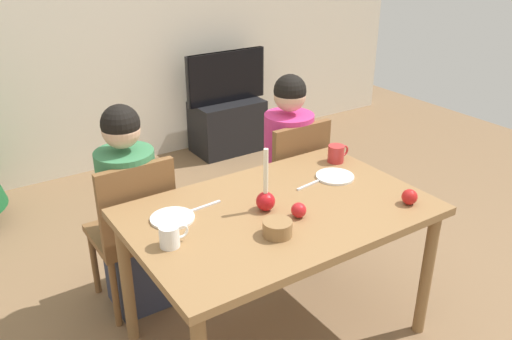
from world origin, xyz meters
name	(u,v)px	position (x,y,z in m)	size (l,w,h in m)	color
ground_plane	(277,333)	(0.00, 0.00, 0.00)	(7.68, 7.68, 0.00)	brown
back_wall	(90,15)	(0.00, 2.60, 1.30)	(6.40, 0.10, 2.60)	beige
dining_table	(279,224)	(0.00, 0.00, 0.67)	(1.40, 0.90, 0.75)	olive
chair_left	(134,227)	(-0.50, 0.61, 0.51)	(0.40, 0.40, 0.90)	brown
chair_right	(291,180)	(0.53, 0.61, 0.51)	(0.40, 0.40, 0.90)	brown
person_left_child	(131,214)	(-0.50, 0.64, 0.57)	(0.30, 0.30, 1.17)	#33384C
person_right_child	(288,169)	(0.53, 0.64, 0.57)	(0.30, 0.30, 1.17)	#33384C
tv_stand	(227,126)	(1.06, 2.30, 0.24)	(0.64, 0.40, 0.48)	black
tv	(226,77)	(1.06, 2.30, 0.71)	(0.79, 0.05, 0.46)	black
candle_centerpiece	(266,198)	(-0.06, 0.02, 0.81)	(0.09, 0.09, 0.31)	red
plate_left	(172,218)	(-0.46, 0.18, 0.76)	(0.20, 0.20, 0.01)	white
plate_right	(335,176)	(0.44, 0.11, 0.76)	(0.20, 0.20, 0.01)	white
mug_left	(170,236)	(-0.56, -0.01, 0.80)	(0.13, 0.08, 0.09)	white
mug_right	(336,154)	(0.58, 0.26, 0.80)	(0.13, 0.09, 0.10)	#B72D2D
fork_left	(204,207)	(-0.29, 0.20, 0.75)	(0.18, 0.01, 0.01)	silver
fork_right	(310,184)	(0.27, 0.11, 0.75)	(0.18, 0.01, 0.01)	silver
bowl_walnuts	(277,228)	(-0.15, -0.19, 0.78)	(0.13, 0.13, 0.07)	olive
apple_near_candle	(410,197)	(0.54, -0.30, 0.79)	(0.08, 0.08, 0.08)	red
apple_by_left_plate	(299,210)	(0.02, -0.11, 0.79)	(0.07, 0.07, 0.07)	red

